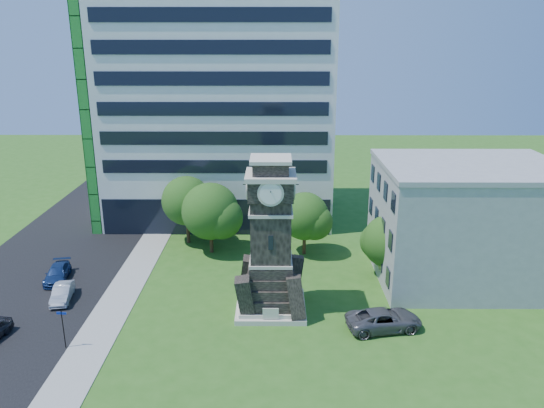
{
  "coord_description": "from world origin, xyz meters",
  "views": [
    {
      "loc": [
        3.29,
        -35.54,
        20.54
      ],
      "look_at": [
        3.07,
        6.1,
        7.4
      ],
      "focal_mm": 35.0,
      "sensor_mm": 36.0,
      "label": 1
    }
  ],
  "objects_px": {
    "car_street_mid": "(62,293)",
    "car_east_lot": "(384,320)",
    "park_bench": "(279,307)",
    "street_sign": "(63,325)",
    "car_street_north": "(57,273)",
    "clock_tower": "(271,247)"
  },
  "relations": [
    {
      "from": "car_street_mid",
      "to": "street_sign",
      "type": "relative_size",
      "value": 1.34
    },
    {
      "from": "car_street_mid",
      "to": "street_sign",
      "type": "height_order",
      "value": "street_sign"
    },
    {
      "from": "clock_tower",
      "to": "park_bench",
      "type": "bearing_deg",
      "value": -50.12
    },
    {
      "from": "car_east_lot",
      "to": "street_sign",
      "type": "distance_m",
      "value": 22.66
    },
    {
      "from": "car_street_north",
      "to": "car_street_mid",
      "type": "bearing_deg",
      "value": -72.71
    },
    {
      "from": "car_street_north",
      "to": "car_east_lot",
      "type": "distance_m",
      "value": 28.41
    },
    {
      "from": "park_bench",
      "to": "car_street_north",
      "type": "bearing_deg",
      "value": 145.16
    },
    {
      "from": "car_east_lot",
      "to": "park_bench",
      "type": "relative_size",
      "value": 2.87
    },
    {
      "from": "street_sign",
      "to": "car_street_north",
      "type": "bearing_deg",
      "value": 118.53
    },
    {
      "from": "clock_tower",
      "to": "car_street_north",
      "type": "distance_m",
      "value": 20.11
    },
    {
      "from": "car_street_mid",
      "to": "street_sign",
      "type": "bearing_deg",
      "value": -77.39
    },
    {
      "from": "park_bench",
      "to": "street_sign",
      "type": "bearing_deg",
      "value": -179.91
    },
    {
      "from": "car_street_mid",
      "to": "car_street_north",
      "type": "xyz_separation_m",
      "value": [
        -1.88,
        3.77,
        0.0
      ]
    },
    {
      "from": "clock_tower",
      "to": "car_east_lot",
      "type": "height_order",
      "value": "clock_tower"
    },
    {
      "from": "clock_tower",
      "to": "car_street_mid",
      "type": "height_order",
      "value": "clock_tower"
    },
    {
      "from": "car_street_mid",
      "to": "car_street_north",
      "type": "bearing_deg",
      "value": 106.83
    },
    {
      "from": "car_street_north",
      "to": "street_sign",
      "type": "bearing_deg",
      "value": -75.41
    },
    {
      "from": "clock_tower",
      "to": "street_sign",
      "type": "distance_m",
      "value": 15.64
    },
    {
      "from": "car_east_lot",
      "to": "car_street_north",
      "type": "bearing_deg",
      "value": 62.62
    },
    {
      "from": "car_east_lot",
      "to": "park_bench",
      "type": "height_order",
      "value": "car_east_lot"
    },
    {
      "from": "car_street_north",
      "to": "street_sign",
      "type": "distance_m",
      "value": 11.78
    },
    {
      "from": "car_street_mid",
      "to": "car_east_lot",
      "type": "relative_size",
      "value": 0.69
    }
  ]
}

